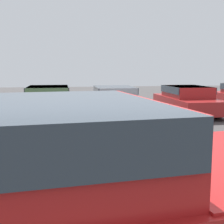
% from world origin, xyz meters
% --- Properties ---
extents(stall_stripe_b, '(0.12, 4.32, 0.01)m').
position_xyz_m(stall_stripe_b, '(-2.59, 9.91, 0.00)').
color(stall_stripe_b, white).
rests_on(stall_stripe_b, ground_plane).
extents(stall_stripe_c, '(0.12, 4.32, 0.01)m').
position_xyz_m(stall_stripe_c, '(0.38, 9.91, 0.00)').
color(stall_stripe_c, white).
rests_on(stall_stripe_c, ground_plane).
extents(stall_stripe_d, '(0.12, 4.32, 0.01)m').
position_xyz_m(stall_stripe_d, '(3.35, 9.91, 0.00)').
color(stall_stripe_d, white).
rests_on(stall_stripe_d, ground_plane).
extents(stall_stripe_e, '(0.12, 4.32, 0.01)m').
position_xyz_m(stall_stripe_e, '(6.32, 9.91, 0.00)').
color(stall_stripe_e, white).
rests_on(stall_stripe_e, ground_plane).
extents(pickup_truck, '(5.79, 2.64, 1.78)m').
position_xyz_m(pickup_truck, '(-0.34, -0.52, 0.89)').
color(pickup_truck, '#A51919').
rests_on(pickup_truck, ground_plane).
extents(parked_sedan_b, '(1.88, 4.25, 1.25)m').
position_xyz_m(parked_sedan_b, '(-1.02, 10.13, 0.66)').
color(parked_sedan_b, '#4C6B47').
rests_on(parked_sedan_b, ground_plane).
extents(parked_sedan_c, '(1.73, 4.35, 1.22)m').
position_xyz_m(parked_sedan_c, '(1.75, 10.16, 0.65)').
color(parked_sedan_c, gray).
rests_on(parked_sedan_c, ground_plane).
extents(parked_sedan_d, '(1.88, 4.29, 1.21)m').
position_xyz_m(parked_sedan_d, '(4.95, 10.02, 0.65)').
color(parked_sedan_d, maroon).
rests_on(parked_sedan_d, ground_plane).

